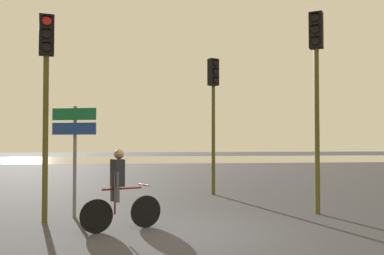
{
  "coord_description": "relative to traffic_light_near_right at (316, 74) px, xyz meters",
  "views": [
    {
      "loc": [
        -1.09,
        -8.16,
        1.78
      ],
      "look_at": [
        0.5,
        5.0,
        2.2
      ],
      "focal_mm": 40.0,
      "sensor_mm": 36.0,
      "label": 1
    }
  ],
  "objects": [
    {
      "name": "ground_plane",
      "position": [
        -3.21,
        -1.87,
        -3.42
      ],
      "size": [
        120.0,
        120.0,
        0.0
      ],
      "primitive_type": "plane",
      "color": "#333338"
    },
    {
      "name": "water_strip",
      "position": [
        -3.21,
        31.66,
        -3.42
      ],
      "size": [
        80.0,
        16.0,
        0.01
      ],
      "primitive_type": "cube",
      "color": "gray",
      "rests_on": "ground"
    },
    {
      "name": "traffic_light_near_right",
      "position": [
        0.0,
        0.0,
        0.0
      ],
      "size": [
        0.4,
        0.42,
        4.97
      ],
      "rotation": [
        0.0,
        0.0,
        2.56
      ],
      "color": "#4C4719",
      "rests_on": "ground"
    },
    {
      "name": "traffic_light_center",
      "position": [
        -1.88,
        4.04,
        -0.27
      ],
      "size": [
        0.4,
        0.42,
        4.54
      ],
      "rotation": [
        0.0,
        0.0,
        3.63
      ],
      "color": "#4C4719",
      "rests_on": "ground"
    },
    {
      "name": "traffic_light_near_left",
      "position": [
        -6.38,
        -0.33,
        -0.25
      ],
      "size": [
        0.37,
        0.39,
        4.58
      ],
      "rotation": [
        0.0,
        0.0,
        3.39
      ],
      "color": "#4C4719",
      "rests_on": "ground"
    },
    {
      "name": "direction_sign_post",
      "position": [
        -5.84,
        0.22,
        -1.63
      ],
      "size": [
        1.05,
        0.38,
        2.6
      ],
      "rotation": [
        0.0,
        0.0,
        2.82
      ],
      "color": "slate",
      "rests_on": "ground"
    },
    {
      "name": "cyclist",
      "position": [
        -4.72,
        -1.38,
        -2.6
      ],
      "size": [
        1.57,
        0.79,
        1.62
      ],
      "rotation": [
        0.0,
        0.0,
        -1.14
      ],
      "color": "black",
      "rests_on": "ground"
    }
  ]
}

